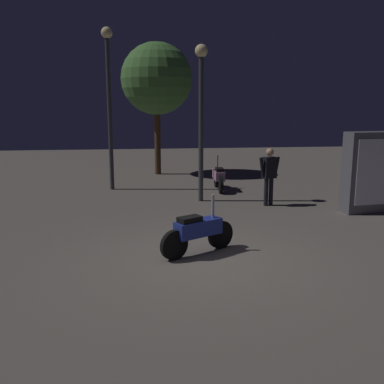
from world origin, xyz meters
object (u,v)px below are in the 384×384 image
(motorcycle_blue_foreground, at_px, (198,232))
(person_rider_beside, at_px, (269,172))
(motorcycle_pink_parked_left, at_px, (219,177))
(streetlamp_near, at_px, (201,102))
(streetlamp_far, at_px, (109,89))
(kiosk_billboard, at_px, (374,172))

(motorcycle_blue_foreground, distance_m, person_rider_beside, 4.56)
(motorcycle_blue_foreground, height_order, motorcycle_pink_parked_left, same)
(motorcycle_pink_parked_left, bearing_deg, person_rider_beside, -154.57)
(person_rider_beside, xyz_separation_m, streetlamp_near, (-1.80, 0.81, 1.89))
(streetlamp_far, bearing_deg, motorcycle_pink_parked_left, -9.03)
(kiosk_billboard, bearing_deg, streetlamp_near, -28.85)
(motorcycle_pink_parked_left, height_order, person_rider_beside, person_rider_beside)
(motorcycle_blue_foreground, xyz_separation_m, kiosk_billboard, (4.98, 2.75, 0.61))
(streetlamp_far, relative_size, kiosk_billboard, 2.45)
(person_rider_beside, height_order, streetlamp_near, streetlamp_near)
(motorcycle_blue_foreground, distance_m, kiosk_billboard, 5.72)
(streetlamp_far, bearing_deg, person_rider_beside, -32.93)
(motorcycle_pink_parked_left, relative_size, streetlamp_near, 0.38)
(kiosk_billboard, bearing_deg, motorcycle_pink_parked_left, -49.76)
(motorcycle_pink_parked_left, bearing_deg, motorcycle_blue_foreground, 168.77)
(streetlamp_far, bearing_deg, motorcycle_blue_foreground, -73.41)
(streetlamp_near, bearing_deg, streetlamp_far, 141.99)
(motorcycle_pink_parked_left, xyz_separation_m, kiosk_billboard, (3.49, -3.38, 0.61))
(person_rider_beside, bearing_deg, motorcycle_blue_foreground, -50.51)
(motorcycle_blue_foreground, xyz_separation_m, person_rider_beside, (2.49, 3.78, 0.51))
(streetlamp_near, relative_size, streetlamp_far, 0.86)
(person_rider_beside, bearing_deg, streetlamp_near, -131.31)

